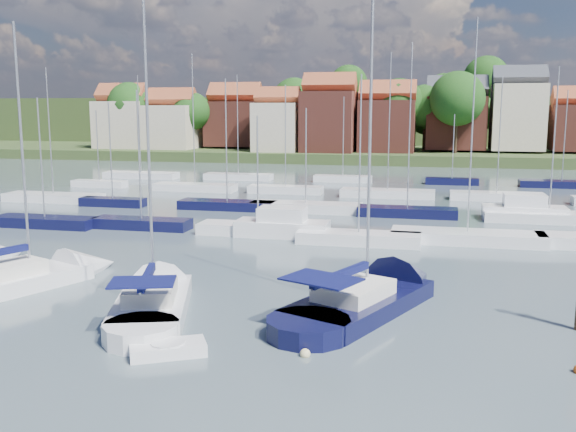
# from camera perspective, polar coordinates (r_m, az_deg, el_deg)

# --- Properties ---
(ground) EXTENTS (260.00, 260.00, 0.00)m
(ground) POSITION_cam_1_polar(r_m,az_deg,el_deg) (67.24, 7.91, 1.26)
(ground) COLOR #44535C
(ground) RESTS_ON ground
(sailboat_left) EXTENTS (7.03, 11.44, 15.19)m
(sailboat_left) POSITION_cam_1_polar(r_m,az_deg,el_deg) (38.22, -20.86, -5.05)
(sailboat_left) COLOR white
(sailboat_left) RESTS_ON ground
(sailboat_centre) EXTENTS (6.74, 12.46, 16.36)m
(sailboat_centre) POSITION_cam_1_polar(r_m,az_deg,el_deg) (32.66, -11.62, -7.06)
(sailboat_centre) COLOR white
(sailboat_centre) RESTS_ON ground
(sailboat_navy) EXTENTS (8.80, 14.17, 19.07)m
(sailboat_navy) POSITION_cam_1_polar(r_m,az_deg,el_deg) (32.68, 8.17, -6.96)
(sailboat_navy) COLOR black
(sailboat_navy) RESTS_ON ground
(tender) EXTENTS (3.23, 2.60, 0.63)m
(tender) POSITION_cam_1_polar(r_m,az_deg,el_deg) (26.11, -10.62, -11.56)
(tender) COLOR white
(tender) RESTS_ON ground
(buoy_b) EXTENTS (0.53, 0.53, 0.53)m
(buoy_b) POSITION_cam_1_polar(r_m,az_deg,el_deg) (27.71, -14.12, -10.97)
(buoy_b) COLOR beige
(buoy_b) RESTS_ON ground
(buoy_c) EXTENTS (0.42, 0.42, 0.42)m
(buoy_c) POSITION_cam_1_polar(r_m,az_deg,el_deg) (30.00, -12.69, -9.31)
(buoy_c) COLOR #D85914
(buoy_c) RESTS_ON ground
(buoy_d) EXTENTS (0.42, 0.42, 0.42)m
(buoy_d) POSITION_cam_1_polar(r_m,az_deg,el_deg) (25.66, 1.53, -12.37)
(buoy_d) COLOR beige
(buoy_d) RESTS_ON ground
(buoy_e) EXTENTS (0.49, 0.49, 0.49)m
(buoy_e) POSITION_cam_1_polar(r_m,az_deg,el_deg) (33.85, 5.03, -6.92)
(buoy_e) COLOR #D85914
(buoy_e) RESTS_ON ground
(buoy_g) EXTENTS (0.49, 0.49, 0.49)m
(buoy_g) POSITION_cam_1_polar(r_m,az_deg,el_deg) (29.05, 1.49, -9.70)
(buoy_g) COLOR #D85914
(buoy_g) RESTS_ON ground
(marina_field) EXTENTS (79.62, 41.41, 15.93)m
(marina_field) POSITION_cam_1_polar(r_m,az_deg,el_deg) (62.25, 9.26, 0.97)
(marina_field) COLOR white
(marina_field) RESTS_ON ground
(far_shore_town) EXTENTS (212.46, 90.00, 22.27)m
(far_shore_town) POSITION_cam_1_polar(r_m,az_deg,el_deg) (159.09, 11.83, 7.55)
(far_shore_town) COLOR #3A4824
(far_shore_town) RESTS_ON ground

